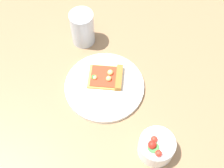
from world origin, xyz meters
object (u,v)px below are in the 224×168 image
Objects in this scene: pizza_slice_main at (109,77)px; soda_glass at (83,29)px; plate at (104,86)px; salad_bowl at (156,146)px.

soda_glass is (-0.14, -0.13, 0.04)m from pizza_slice_main.
soda_glass is (-0.17, -0.12, 0.05)m from plate.
pizza_slice_main is at bearing 41.84° from soda_glass.
pizza_slice_main is at bearing 167.92° from plate.
pizza_slice_main reaches higher than plate.
salad_bowl is 0.81× the size of soda_glass.
soda_glass reaches higher than plate.
pizza_slice_main is 0.20m from soda_glass.
pizza_slice_main is 0.96× the size of soda_glass.
plate is 0.26m from salad_bowl.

